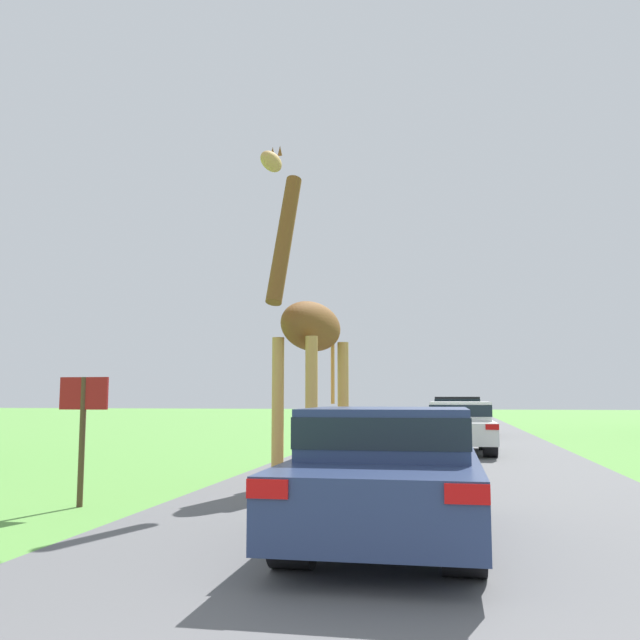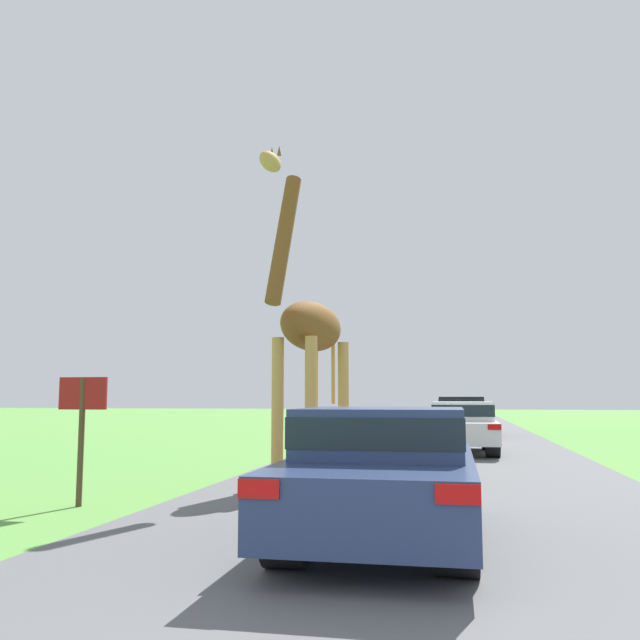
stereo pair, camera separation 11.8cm
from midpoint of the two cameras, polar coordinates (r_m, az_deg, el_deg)
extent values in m
cube|color=#5B5B5E|center=(31.20, 10.59, -9.06)|extent=(7.11, 120.00, 0.00)
cylinder|color=tan|center=(10.93, -0.45, -7.76)|extent=(0.20, 0.20, 2.44)
cylinder|color=#2D2319|center=(11.02, -0.46, -13.80)|extent=(0.26, 0.26, 0.12)
cylinder|color=tan|center=(11.20, -3.30, -7.72)|extent=(0.20, 0.20, 2.44)
cylinder|color=#2D2319|center=(11.28, -3.34, -13.62)|extent=(0.26, 0.26, 0.12)
cylinder|color=tan|center=(12.19, 2.27, -7.62)|extent=(0.20, 0.20, 2.44)
cylinder|color=#2D2319|center=(12.27, 2.30, -13.05)|extent=(0.26, 0.26, 0.12)
cylinder|color=tan|center=(12.43, -0.34, -7.60)|extent=(0.20, 0.20, 2.44)
cylinder|color=#2D2319|center=(12.51, -0.35, -12.93)|extent=(0.26, 0.26, 0.12)
ellipsoid|color=brown|center=(11.74, -0.39, -0.55)|extent=(1.14, 2.07, 0.86)
cylinder|color=brown|center=(11.00, -2.77, 6.86)|extent=(0.47, 0.98, 2.25)
ellipsoid|color=tan|center=(10.92, -3.88, 13.16)|extent=(0.36, 0.60, 0.30)
cylinder|color=tan|center=(12.54, 1.39, -4.01)|extent=(0.07, 0.07, 1.34)
cone|color=brown|center=(11.11, -3.14, 14.07)|extent=(0.07, 0.07, 0.16)
cone|color=brown|center=(11.17, -3.76, 13.96)|extent=(0.07, 0.07, 0.16)
cube|color=navy|center=(7.15, 5.91, -13.70)|extent=(1.79, 4.06, 0.60)
cube|color=navy|center=(7.10, 5.86, -9.35)|extent=(1.61, 1.83, 0.49)
cube|color=#19232D|center=(7.10, 5.85, -9.15)|extent=(1.63, 1.84, 0.29)
cube|color=red|center=(5.26, -4.53, -13.99)|extent=(0.32, 0.03, 0.14)
cube|color=red|center=(5.07, 12.22, -14.15)|extent=(0.32, 0.03, 0.14)
cylinder|color=black|center=(8.47, 1.73, -14.31)|extent=(0.36, 0.62, 0.62)
cylinder|color=black|center=(8.36, 11.80, -14.29)|extent=(0.36, 0.62, 0.62)
cylinder|color=black|center=(6.11, -2.22, -17.36)|extent=(0.36, 0.62, 0.62)
cylinder|color=black|center=(5.95, 12.01, -17.52)|extent=(0.36, 0.62, 0.62)
cube|color=black|center=(26.73, 11.95, -8.20)|extent=(1.83, 4.41, 0.65)
cube|color=black|center=(26.72, 11.92, -6.92)|extent=(1.65, 1.98, 0.54)
cube|color=#19232D|center=(26.72, 11.92, -6.87)|extent=(1.66, 2.00, 0.32)
cube|color=red|center=(24.52, 10.23, -7.86)|extent=(0.33, 0.03, 0.16)
cube|color=red|center=(24.53, 13.76, -7.78)|extent=(0.33, 0.03, 0.16)
cylinder|color=black|center=(28.07, 10.42, -8.70)|extent=(0.37, 0.65, 0.65)
cylinder|color=black|center=(28.08, 13.44, -8.63)|extent=(0.37, 0.65, 0.65)
cylinder|color=black|center=(25.42, 10.33, -8.95)|extent=(0.37, 0.65, 0.65)
cylinder|color=black|center=(25.44, 13.67, -8.87)|extent=(0.37, 0.65, 0.65)
cube|color=silver|center=(18.38, 12.13, -9.13)|extent=(1.71, 3.90, 0.54)
cube|color=silver|center=(18.36, 12.10, -7.52)|extent=(1.54, 1.76, 0.49)
cube|color=#19232D|center=(18.36, 12.09, -7.44)|extent=(1.56, 1.77, 0.30)
cube|color=red|center=(16.42, 9.74, -8.84)|extent=(0.31, 0.03, 0.13)
cube|color=red|center=(16.44, 14.70, -8.72)|extent=(0.31, 0.03, 0.13)
cylinder|color=black|center=(19.57, 10.06, -9.64)|extent=(0.34, 0.71, 0.71)
cylinder|color=black|center=(19.58, 14.13, -9.54)|extent=(0.34, 0.71, 0.71)
cylinder|color=black|center=(17.23, 9.90, -10.08)|extent=(0.34, 0.71, 0.71)
cylinder|color=black|center=(17.25, 14.52, -9.97)|extent=(0.34, 0.71, 0.71)
cylinder|color=#4C3823|center=(9.83, -19.15, -9.62)|extent=(0.08, 0.08, 1.73)
cube|color=maroon|center=(9.82, -19.01, -5.86)|extent=(0.70, 0.04, 0.44)
camera|label=1|loc=(0.06, -89.71, -0.03)|focal=38.00mm
camera|label=2|loc=(0.06, 90.29, 0.03)|focal=38.00mm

